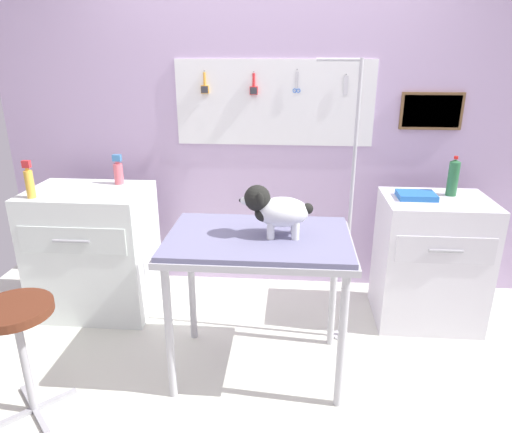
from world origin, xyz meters
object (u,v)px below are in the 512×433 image
object	(u,v)px
grooming_table	(258,250)
spray_bottle_tall	(29,182)
grooming_arm	(348,221)
stool	(17,326)
counter_left	(94,251)
cabinet_right	(430,261)
soda_bottle	(453,177)
dog	(275,209)

from	to	relation	value
grooming_table	spray_bottle_tall	world-z (taller)	spray_bottle_tall
grooming_arm	stool	bearing A→B (deg)	-154.11
counter_left	cabinet_right	bearing A→B (deg)	1.09
cabinet_right	grooming_table	bearing A→B (deg)	-150.35
stool	grooming_arm	bearing A→B (deg)	25.89
cabinet_right	soda_bottle	size ratio (longest dim) A/B	3.36
grooming_arm	stool	size ratio (longest dim) A/B	2.76
dog	spray_bottle_tall	distance (m)	1.62
stool	soda_bottle	xyz separation A→B (m)	(2.37, 1.18, 0.48)
dog	grooming_arm	bearing A→B (deg)	39.32
grooming_table	stool	world-z (taller)	grooming_table
dog	grooming_table	bearing A→B (deg)	-179.01
dog	cabinet_right	distance (m)	1.33
cabinet_right	stool	world-z (taller)	cabinet_right
grooming_arm	cabinet_right	world-z (taller)	grooming_arm
spray_bottle_tall	grooming_arm	bearing A→B (deg)	-1.39
dog	stool	xyz separation A→B (m)	(-1.23, -0.45, -0.48)
grooming_table	stool	bearing A→B (deg)	-158.40
stool	spray_bottle_tall	bearing A→B (deg)	111.81
spray_bottle_tall	soda_bottle	distance (m)	2.73
cabinet_right	counter_left	bearing A→B (deg)	-178.91
dog	soda_bottle	world-z (taller)	soda_bottle
grooming_table	dog	world-z (taller)	dog
grooming_table	counter_left	bearing A→B (deg)	153.99
spray_bottle_tall	dog	bearing A→B (deg)	-14.28
dog	soda_bottle	bearing A→B (deg)	32.53
spray_bottle_tall	cabinet_right	bearing A→B (deg)	5.17
counter_left	stool	world-z (taller)	counter_left
cabinet_right	stool	bearing A→B (deg)	-154.28
dog	stool	bearing A→B (deg)	-159.74
cabinet_right	soda_bottle	world-z (taller)	soda_bottle
stool	spray_bottle_tall	size ratio (longest dim) A/B	2.62
grooming_table	counter_left	world-z (taller)	counter_left
grooming_arm	counter_left	xyz separation A→B (m)	(-1.73, 0.24, -0.37)
dog	soda_bottle	distance (m)	1.35
counter_left	cabinet_right	xyz separation A→B (m)	(2.33, 0.04, -0.01)
grooming_arm	spray_bottle_tall	size ratio (longest dim) A/B	7.22
counter_left	stool	xyz separation A→B (m)	(0.07, -1.05, 0.07)
grooming_arm	counter_left	world-z (taller)	grooming_arm
dog	cabinet_right	world-z (taller)	dog
cabinet_right	spray_bottle_tall	world-z (taller)	spray_bottle_tall
grooming_arm	cabinet_right	bearing A→B (deg)	25.25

